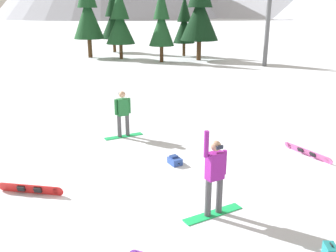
% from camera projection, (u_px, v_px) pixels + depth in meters
% --- Properties ---
extents(ground_plane, '(800.00, 800.00, 0.00)m').
position_uv_depth(ground_plane, '(133.00, 199.00, 9.35)').
color(ground_plane, silver).
extents(snowboarder_foreground, '(1.25, 1.33, 2.12)m').
position_uv_depth(snowboarder_foreground, '(215.00, 175.00, 8.36)').
color(snowboarder_foreground, '#19B259').
rests_on(snowboarder_foreground, ground_plane).
extents(snowboarder_midground, '(1.23, 1.25, 1.75)m').
position_uv_depth(snowboarder_midground, '(123.00, 113.00, 13.65)').
color(snowboarder_midground, '#19B259').
rests_on(snowboarder_midground, ground_plane).
extents(loose_snowboard_far_spare, '(1.53, 1.33, 0.26)m').
position_uv_depth(loose_snowboard_far_spare, '(307.00, 152.00, 12.04)').
color(loose_snowboard_far_spare, pink).
rests_on(loose_snowboard_far_spare, ground_plane).
extents(loose_snowboard_near_right, '(1.82, 0.36, 0.27)m').
position_uv_depth(loose_snowboard_near_right, '(30.00, 189.00, 9.59)').
color(loose_snowboard_near_right, red).
rests_on(loose_snowboard_near_right, ground_plane).
extents(backpack_blue, '(0.54, 0.54, 0.27)m').
position_uv_depth(backpack_blue, '(175.00, 161.00, 11.43)').
color(backpack_blue, '#2D4C9E').
rests_on(backpack_blue, ground_plane).
extents(pine_tree_young, '(2.92, 2.92, 8.24)m').
position_uv_depth(pine_tree_young, '(88.00, 10.00, 35.02)').
color(pine_tree_young, '#472D19').
rests_on(pine_tree_young, ground_plane).
extents(pine_tree_tall, '(2.76, 2.76, 6.66)m').
position_uv_depth(pine_tree_tall, '(113.00, 18.00, 39.69)').
color(pine_tree_tall, '#472D19').
rests_on(pine_tree_tall, ground_plane).
extents(pine_tree_slender, '(3.49, 3.49, 8.28)m').
position_uv_depth(pine_tree_slender, '(200.00, 10.00, 33.14)').
color(pine_tree_slender, '#472D19').
rests_on(pine_tree_slender, ground_plane).
extents(pine_tree_broad, '(2.18, 2.18, 5.91)m').
position_uv_depth(pine_tree_broad, '(184.00, 23.00, 36.59)').
color(pine_tree_broad, '#472D19').
rests_on(pine_tree_broad, ground_plane).
extents(pine_tree_leaning, '(2.25, 2.25, 6.54)m').
position_uv_depth(pine_tree_leaning, '(161.00, 21.00, 32.26)').
color(pine_tree_leaning, '#472D19').
rests_on(pine_tree_leaning, ground_plane).
extents(pine_tree_short, '(2.74, 2.74, 6.45)m').
position_uv_depth(pine_tree_short, '(120.00, 21.00, 34.34)').
color(pine_tree_short, '#472D19').
rests_on(pine_tree_short, ground_plane).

